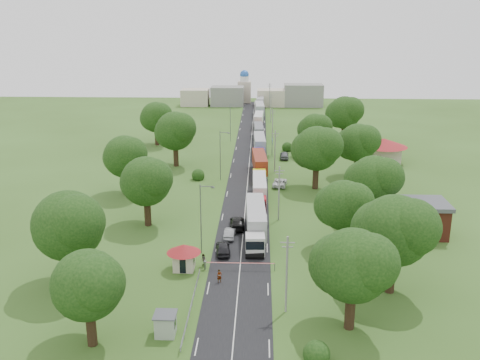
{
  "coord_description": "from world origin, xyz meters",
  "views": [
    {
      "loc": [
        2.52,
        -87.56,
        31.19
      ],
      "look_at": [
        -1.17,
        5.16,
        3.0
      ],
      "focal_mm": 40.0,
      "sensor_mm": 36.0,
      "label": 1
    }
  ],
  "objects_px": {
    "car_lane_mid": "(230,233)",
    "pedestrian_near": "(219,276)",
    "boom_barrier": "(229,264)",
    "truck_0": "(256,222)",
    "car_lane_front": "(223,248)",
    "guard_booth": "(184,254)",
    "info_sign": "(272,143)"
  },
  "relations": [
    {
      "from": "boom_barrier",
      "to": "guard_booth",
      "type": "distance_m",
      "value": 5.98
    },
    {
      "from": "car_lane_front",
      "to": "car_lane_mid",
      "type": "relative_size",
      "value": 1.13
    },
    {
      "from": "boom_barrier",
      "to": "truck_0",
      "type": "relative_size",
      "value": 0.58
    },
    {
      "from": "car_lane_front",
      "to": "pedestrian_near",
      "type": "relative_size",
      "value": 2.83
    },
    {
      "from": "pedestrian_near",
      "to": "car_lane_mid",
      "type": "bearing_deg",
      "value": 60.8
    },
    {
      "from": "guard_booth",
      "to": "pedestrian_near",
      "type": "distance_m",
      "value": 6.12
    },
    {
      "from": "boom_barrier",
      "to": "pedestrian_near",
      "type": "distance_m",
      "value": 3.64
    },
    {
      "from": "car_lane_front",
      "to": "pedestrian_near",
      "type": "height_order",
      "value": "pedestrian_near"
    },
    {
      "from": "truck_0",
      "to": "car_lane_front",
      "type": "xyz_separation_m",
      "value": [
        -4.43,
        -6.21,
        -1.51
      ]
    },
    {
      "from": "boom_barrier",
      "to": "truck_0",
      "type": "height_order",
      "value": "truck_0"
    },
    {
      "from": "info_sign",
      "to": "car_lane_front",
      "type": "distance_m",
      "value": 55.58
    },
    {
      "from": "boom_barrier",
      "to": "car_lane_mid",
      "type": "bearing_deg",
      "value": 92.89
    },
    {
      "from": "car_lane_front",
      "to": "car_lane_mid",
      "type": "xyz_separation_m",
      "value": [
        0.63,
        5.61,
        -0.12
      ]
    },
    {
      "from": "info_sign",
      "to": "pedestrian_near",
      "type": "distance_m",
      "value": 63.98
    },
    {
      "from": "boom_barrier",
      "to": "info_sign",
      "type": "xyz_separation_m",
      "value": [
        6.56,
        60.0,
        2.11
      ]
    },
    {
      "from": "boom_barrier",
      "to": "guard_booth",
      "type": "relative_size",
      "value": 2.1
    },
    {
      "from": "info_sign",
      "to": "pedestrian_near",
      "type": "bearing_deg",
      "value": -96.79
    },
    {
      "from": "car_lane_front",
      "to": "info_sign",
      "type": "bearing_deg",
      "value": -104.17
    },
    {
      "from": "car_lane_mid",
      "to": "truck_0",
      "type": "bearing_deg",
      "value": -168.24
    },
    {
      "from": "info_sign",
      "to": "truck_0",
      "type": "relative_size",
      "value": 0.26
    },
    {
      "from": "info_sign",
      "to": "car_lane_mid",
      "type": "bearing_deg",
      "value": -98.17
    },
    {
      "from": "guard_booth",
      "to": "info_sign",
      "type": "distance_m",
      "value": 61.27
    },
    {
      "from": "info_sign",
      "to": "pedestrian_near",
      "type": "height_order",
      "value": "info_sign"
    },
    {
      "from": "info_sign",
      "to": "car_lane_mid",
      "type": "distance_m",
      "value": 49.95
    },
    {
      "from": "car_lane_mid",
      "to": "pedestrian_near",
      "type": "bearing_deg",
      "value": 90.97
    },
    {
      "from": "pedestrian_near",
      "to": "truck_0",
      "type": "bearing_deg",
      "value": 46.49
    },
    {
      "from": "car_lane_mid",
      "to": "pedestrian_near",
      "type": "xyz_separation_m",
      "value": [
        -0.47,
        -14.11,
        0.15
      ]
    },
    {
      "from": "guard_booth",
      "to": "pedestrian_near",
      "type": "height_order",
      "value": "guard_booth"
    },
    {
      "from": "car_lane_front",
      "to": "car_lane_mid",
      "type": "bearing_deg",
      "value": -102.55
    },
    {
      "from": "guard_booth",
      "to": "truck_0",
      "type": "height_order",
      "value": "truck_0"
    },
    {
      "from": "boom_barrier",
      "to": "car_lane_front",
      "type": "bearing_deg",
      "value": 103.09
    },
    {
      "from": "car_lane_front",
      "to": "pedestrian_near",
      "type": "xyz_separation_m",
      "value": [
        0.16,
        -8.5,
        0.03
      ]
    }
  ]
}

